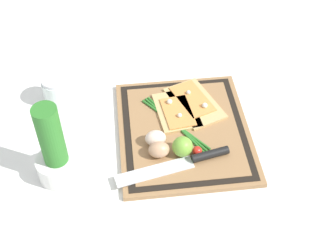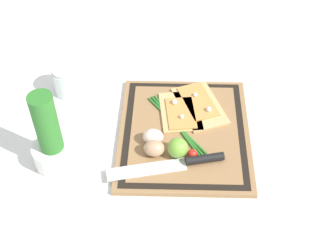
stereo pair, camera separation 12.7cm
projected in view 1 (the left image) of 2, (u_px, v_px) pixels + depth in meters
name	position (u px, v px, depth m)	size (l,w,h in m)	color
ground_plane	(184.00, 133.00, 1.30)	(6.00, 6.00, 0.00)	white
cutting_board	(184.00, 131.00, 1.29)	(0.42, 0.36, 0.02)	#997047
pizza_slice_near	(194.00, 102.00, 1.36)	(0.22, 0.17, 0.02)	tan
pizza_slice_far	(177.00, 111.00, 1.33)	(0.17, 0.13, 0.02)	tan
knife	(192.00, 160.00, 1.20)	(0.09, 0.30, 0.02)	silver
egg_brown	(159.00, 150.00, 1.21)	(0.04, 0.06, 0.04)	tan
egg_pink	(156.00, 138.00, 1.23)	(0.04, 0.06, 0.04)	beige
lime	(182.00, 147.00, 1.21)	(0.05, 0.05, 0.05)	#70A838
cherry_tomato_red	(197.00, 151.00, 1.22)	(0.03, 0.03, 0.03)	red
scallion_bunch	(175.00, 124.00, 1.30)	(0.23, 0.17, 0.01)	#2D7528
herb_pot	(55.00, 154.00, 1.14)	(0.11, 0.11, 0.23)	white
sauce_jar	(58.00, 92.00, 1.36)	(0.08, 0.08, 0.09)	silver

